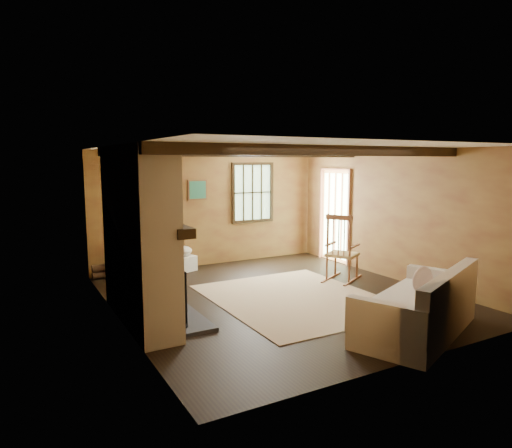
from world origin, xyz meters
TOP-DOWN VIEW (x-y plane):
  - ground at (0.00, 0.00)m, footprint 5.50×5.50m
  - room_envelope at (0.22, 0.26)m, footprint 5.02×5.52m
  - fireplace at (-2.23, -0.00)m, footprint 1.02×2.30m
  - rug at (0.20, -0.20)m, footprint 2.50×3.00m
  - rocking_chair at (1.56, 0.34)m, footprint 1.02×0.86m
  - sofa at (0.75, -2.22)m, footprint 2.32×1.69m
  - firewood_pile at (-2.09, 2.60)m, footprint 0.75×0.14m
  - laundry_basket at (-0.77, 2.44)m, footprint 0.60×0.53m
  - basket_pillow at (-0.77, 2.44)m, footprint 0.51×0.45m
  - armchair at (-1.57, 2.08)m, footprint 1.03×1.03m

SIDE VIEW (x-z plane):
  - ground at x=0.00m, z-range 0.00..0.00m
  - rug at x=0.20m, z-range 0.00..0.01m
  - firewood_pile at x=-2.09m, z-range 0.00..0.27m
  - laundry_basket at x=-0.77m, z-range 0.00..0.30m
  - sofa at x=0.75m, z-range -0.12..0.74m
  - armchair at x=-1.57m, z-range 0.00..0.67m
  - basket_pillow at x=-0.77m, z-range 0.30..0.51m
  - rocking_chair at x=1.56m, z-range -0.10..1.15m
  - fireplace at x=-2.23m, z-range -0.10..2.30m
  - room_envelope at x=0.22m, z-range 0.41..2.85m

